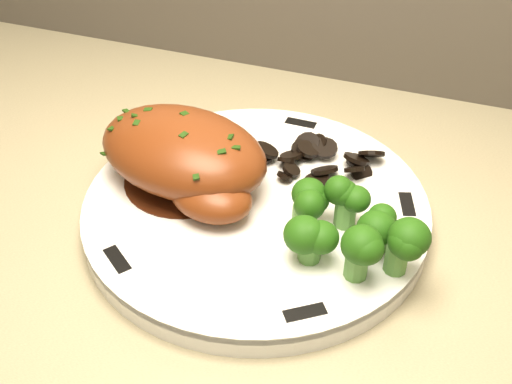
% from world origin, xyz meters
% --- Properties ---
extents(plate, '(0.34, 0.34, 0.02)m').
position_xyz_m(plate, '(-0.26, 1.72, 0.85)').
color(plate, white).
rests_on(plate, counter).
extents(rim_accent_0, '(0.02, 0.03, 0.00)m').
position_xyz_m(rim_accent_0, '(-0.14, 1.76, 0.86)').
color(rim_accent_0, black).
rests_on(rim_accent_0, plate).
extents(rim_accent_1, '(0.03, 0.01, 0.00)m').
position_xyz_m(rim_accent_1, '(-0.26, 1.85, 0.86)').
color(rim_accent_1, black).
rests_on(rim_accent_1, plate).
extents(rim_accent_2, '(0.02, 0.03, 0.00)m').
position_xyz_m(rim_accent_2, '(-0.38, 1.76, 0.86)').
color(rim_accent_2, black).
rests_on(rim_accent_2, plate).
extents(rim_accent_3, '(0.03, 0.03, 0.00)m').
position_xyz_m(rim_accent_3, '(-0.34, 1.62, 0.86)').
color(rim_accent_3, black).
rests_on(rim_accent_3, plate).
extents(rim_accent_4, '(0.03, 0.03, 0.00)m').
position_xyz_m(rim_accent_4, '(-0.19, 1.62, 0.86)').
color(rim_accent_4, black).
rests_on(rim_accent_4, plate).
extents(gravy_pool, '(0.11, 0.11, 0.00)m').
position_xyz_m(gravy_pool, '(-0.33, 1.73, 0.86)').
color(gravy_pool, '#37160A').
rests_on(gravy_pool, plate).
extents(chicken_breast, '(0.17, 0.13, 0.06)m').
position_xyz_m(chicken_breast, '(-0.32, 1.72, 0.89)').
color(chicken_breast, brown).
rests_on(chicken_breast, plate).
extents(mushroom_pile, '(0.09, 0.07, 0.02)m').
position_xyz_m(mushroom_pile, '(-0.23, 1.77, 0.86)').
color(mushroom_pile, black).
rests_on(mushroom_pile, plate).
extents(broccoli_florets, '(0.11, 0.08, 0.04)m').
position_xyz_m(broccoli_florets, '(-0.18, 1.69, 0.88)').
color(broccoli_florets, '#56903D').
rests_on(broccoli_florets, plate).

